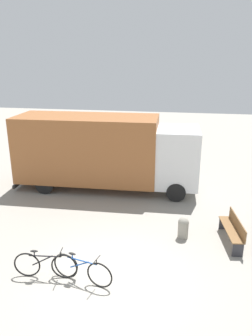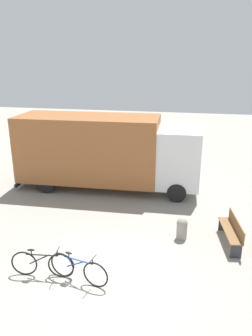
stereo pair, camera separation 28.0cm
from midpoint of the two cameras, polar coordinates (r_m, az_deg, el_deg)
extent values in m
plane|color=gray|center=(9.81, -3.45, -18.29)|extent=(60.00, 60.00, 0.00)
cube|color=#99592D|center=(15.32, -7.25, 3.44)|extent=(6.51, 2.70, 2.99)
cube|color=silver|center=(14.84, 8.41, 1.99)|extent=(1.92, 2.44, 2.54)
cube|color=black|center=(16.97, -17.72, -1.76)|extent=(0.18, 2.36, 0.16)
cylinder|color=black|center=(16.26, 8.22, -1.22)|extent=(0.84, 0.31, 0.83)
cylinder|color=black|center=(14.24, 8.14, -4.15)|extent=(0.84, 0.31, 0.83)
cylinder|color=black|center=(17.27, -11.77, -0.24)|extent=(0.84, 0.31, 0.83)
cylinder|color=black|center=(15.38, -14.46, -2.81)|extent=(0.84, 0.31, 0.83)
cube|color=brown|center=(11.57, 17.16, -10.15)|extent=(0.66, 1.87, 0.04)
cube|color=brown|center=(11.53, 18.14, -9.27)|extent=(0.29, 1.82, 0.42)
cube|color=#2D2D33|center=(10.97, 18.17, -13.43)|extent=(0.34, 0.10, 0.46)
cube|color=#2D2D33|center=(12.42, 16.06, -9.24)|extent=(0.34, 0.10, 0.46)
torus|color=black|center=(10.00, -17.64, -15.76)|extent=(0.76, 0.13, 0.76)
torus|color=black|center=(9.68, -11.51, -16.44)|extent=(0.76, 0.13, 0.76)
cylinder|color=black|center=(9.66, -14.78, -14.63)|extent=(0.90, 0.13, 0.04)
cylinder|color=black|center=(9.76, -15.17, -15.28)|extent=(0.60, 0.10, 0.35)
cylinder|color=black|center=(9.72, -16.50, -14.13)|extent=(0.03, 0.03, 0.13)
ellipsoid|color=black|center=(9.68, -16.54, -13.72)|extent=(0.23, 0.11, 0.05)
cylinder|color=black|center=(9.49, -12.14, -14.49)|extent=(0.03, 0.03, 0.16)
cylinder|color=black|center=(9.45, -12.17, -14.08)|extent=(0.07, 0.44, 0.02)
torus|color=black|center=(9.70, -11.31, -16.35)|extent=(0.75, 0.21, 0.76)
torus|color=black|center=(9.23, -5.53, -18.09)|extent=(0.75, 0.21, 0.76)
cylinder|color=#1E4C9E|center=(9.28, -8.60, -15.69)|extent=(0.89, 0.24, 0.04)
cylinder|color=#1E4C9E|center=(9.40, -8.99, -16.29)|extent=(0.60, 0.17, 0.35)
cylinder|color=#1E4C9E|center=(9.38, -10.20, -14.91)|extent=(0.03, 0.03, 0.13)
ellipsoid|color=black|center=(9.34, -10.23, -14.49)|extent=(0.23, 0.14, 0.05)
cylinder|color=black|center=(9.04, -6.07, -16.00)|extent=(0.03, 0.03, 0.16)
cylinder|color=black|center=(8.99, -6.09, -15.57)|extent=(0.12, 0.43, 0.02)
cylinder|color=gray|center=(11.55, 9.21, -10.62)|extent=(0.36, 0.36, 0.57)
sphere|color=gray|center=(11.42, 9.29, -9.37)|extent=(0.37, 0.37, 0.37)
camera|label=1|loc=(0.14, -90.62, -0.21)|focal=35.00mm
camera|label=2|loc=(0.14, 89.38, 0.21)|focal=35.00mm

